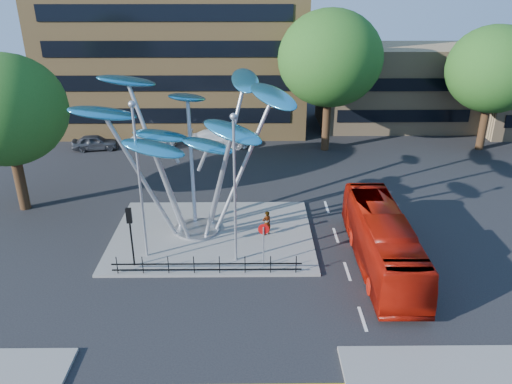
{
  "coord_description": "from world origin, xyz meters",
  "views": [
    {
      "loc": [
        1.38,
        -20.68,
        14.75
      ],
      "look_at": [
        1.61,
        4.0,
        3.8
      ],
      "focal_mm": 35.0,
      "sensor_mm": 36.0,
      "label": 1
    }
  ],
  "objects_px": {
    "street_lamp_right": "(235,177)",
    "leaf_sculpture": "(191,123)",
    "parked_car_mid": "(154,140)",
    "pedestrian": "(267,223)",
    "no_entry_sign_island": "(264,237)",
    "street_lamp_left": "(138,169)",
    "red_bus": "(382,240)",
    "tree_far": "(494,70)",
    "tree_right": "(330,59)",
    "parked_car_left": "(95,142)",
    "traffic_light_island": "(130,225)",
    "parked_car_right": "(219,139)",
    "tree_left": "(5,110)"
  },
  "relations": [
    {
      "from": "tree_right",
      "to": "street_lamp_right",
      "type": "bearing_deg",
      "value": -111.54
    },
    {
      "from": "parked_car_right",
      "to": "red_bus",
      "type": "bearing_deg",
      "value": -157.13
    },
    {
      "from": "street_lamp_left",
      "to": "red_bus",
      "type": "height_order",
      "value": "street_lamp_left"
    },
    {
      "from": "street_lamp_right",
      "to": "pedestrian",
      "type": "relative_size",
      "value": 5.31
    },
    {
      "from": "traffic_light_island",
      "to": "red_bus",
      "type": "xyz_separation_m",
      "value": [
        13.38,
        0.2,
        -1.13
      ]
    },
    {
      "from": "parked_car_mid",
      "to": "no_entry_sign_island",
      "type": "bearing_deg",
      "value": -146.01
    },
    {
      "from": "no_entry_sign_island",
      "to": "pedestrian",
      "type": "xyz_separation_m",
      "value": [
        0.27,
        3.34,
        -0.88
      ]
    },
    {
      "from": "street_lamp_left",
      "to": "parked_car_mid",
      "type": "xyz_separation_m",
      "value": [
        -3.05,
        19.5,
        -4.7
      ]
    },
    {
      "from": "street_lamp_left",
      "to": "parked_car_left",
      "type": "relative_size",
      "value": 2.19
    },
    {
      "from": "street_lamp_right",
      "to": "leaf_sculpture",
      "type": "bearing_deg",
      "value": 124.91
    },
    {
      "from": "leaf_sculpture",
      "to": "street_lamp_right",
      "type": "bearing_deg",
      "value": -55.09
    },
    {
      "from": "leaf_sculpture",
      "to": "traffic_light_island",
      "type": "distance_m",
      "value": 6.65
    },
    {
      "from": "leaf_sculpture",
      "to": "parked_car_right",
      "type": "bearing_deg",
      "value": 88.4
    },
    {
      "from": "street_lamp_left",
      "to": "traffic_light_island",
      "type": "relative_size",
      "value": 2.57
    },
    {
      "from": "traffic_light_island",
      "to": "parked_car_left",
      "type": "bearing_deg",
      "value": 111.3
    },
    {
      "from": "leaf_sculpture",
      "to": "pedestrian",
      "type": "height_order",
      "value": "leaf_sculpture"
    },
    {
      "from": "no_entry_sign_island",
      "to": "parked_car_left",
      "type": "height_order",
      "value": "no_entry_sign_island"
    },
    {
      "from": "tree_right",
      "to": "street_lamp_left",
      "type": "bearing_deg",
      "value": -124.05
    },
    {
      "from": "parked_car_left",
      "to": "traffic_light_island",
      "type": "bearing_deg",
      "value": -167.35
    },
    {
      "from": "street_lamp_right",
      "to": "parked_car_mid",
      "type": "distance_m",
      "value": 22.01
    },
    {
      "from": "pedestrian",
      "to": "parked_car_mid",
      "type": "relative_size",
      "value": 0.39
    },
    {
      "from": "traffic_light_island",
      "to": "tree_far",
      "type": "bearing_deg",
      "value": 35.84
    },
    {
      "from": "tree_right",
      "to": "parked_car_right",
      "type": "relative_size",
      "value": 2.23
    },
    {
      "from": "tree_far",
      "to": "leaf_sculpture",
      "type": "distance_m",
      "value": 28.53
    },
    {
      "from": "no_entry_sign_island",
      "to": "parked_car_right",
      "type": "relative_size",
      "value": 0.45
    },
    {
      "from": "pedestrian",
      "to": "parked_car_right",
      "type": "xyz_separation_m",
      "value": [
        -3.89,
        16.93,
        -0.14
      ]
    },
    {
      "from": "tree_right",
      "to": "red_bus",
      "type": "height_order",
      "value": "tree_right"
    },
    {
      "from": "tree_left",
      "to": "leaf_sculpture",
      "type": "distance_m",
      "value": 12.38
    },
    {
      "from": "tree_right",
      "to": "tree_left",
      "type": "relative_size",
      "value": 1.17
    },
    {
      "from": "tree_right",
      "to": "pedestrian",
      "type": "height_order",
      "value": "tree_right"
    },
    {
      "from": "tree_left",
      "to": "street_lamp_left",
      "type": "height_order",
      "value": "tree_left"
    },
    {
      "from": "parked_car_mid",
      "to": "red_bus",
      "type": "bearing_deg",
      "value": -132.87
    },
    {
      "from": "pedestrian",
      "to": "parked_car_mid",
      "type": "xyz_separation_m",
      "value": [
        -9.82,
        17.14,
        -0.28
      ]
    },
    {
      "from": "tree_left",
      "to": "street_lamp_left",
      "type": "relative_size",
      "value": 1.17
    },
    {
      "from": "street_lamp_left",
      "to": "tree_right",
      "type": "bearing_deg",
      "value": 55.95
    },
    {
      "from": "red_bus",
      "to": "parked_car_mid",
      "type": "xyz_separation_m",
      "value": [
        -15.94,
        20.3,
        -0.83
      ]
    },
    {
      "from": "tree_far",
      "to": "red_bus",
      "type": "relative_size",
      "value": 1.01
    },
    {
      "from": "leaf_sculpture",
      "to": "street_lamp_right",
      "type": "relative_size",
      "value": 1.53
    },
    {
      "from": "leaf_sculpture",
      "to": "pedestrian",
      "type": "distance_m",
      "value": 7.4
    },
    {
      "from": "tree_far",
      "to": "pedestrian",
      "type": "distance_m",
      "value": 26.23
    },
    {
      "from": "parked_car_mid",
      "to": "pedestrian",
      "type": "bearing_deg",
      "value": -141.21
    },
    {
      "from": "tree_right",
      "to": "street_lamp_left",
      "type": "distance_m",
      "value": 22.49
    },
    {
      "from": "tree_left",
      "to": "street_lamp_left",
      "type": "distance_m",
      "value": 11.6
    },
    {
      "from": "tree_right",
      "to": "red_bus",
      "type": "distance_m",
      "value": 20.38
    },
    {
      "from": "pedestrian",
      "to": "parked_car_left",
      "type": "distance_m",
      "value": 22.1
    },
    {
      "from": "street_lamp_left",
      "to": "red_bus",
      "type": "distance_m",
      "value": 13.48
    },
    {
      "from": "tree_far",
      "to": "no_entry_sign_island",
      "type": "relative_size",
      "value": 4.41
    },
    {
      "from": "traffic_light_island",
      "to": "pedestrian",
      "type": "distance_m",
      "value": 8.18
    },
    {
      "from": "leaf_sculpture",
      "to": "street_lamp_left",
      "type": "xyz_separation_m",
      "value": [
        -2.43,
        -3.18,
        -1.52
      ]
    },
    {
      "from": "tree_right",
      "to": "leaf_sculpture",
      "type": "distance_m",
      "value": 18.37
    }
  ]
}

